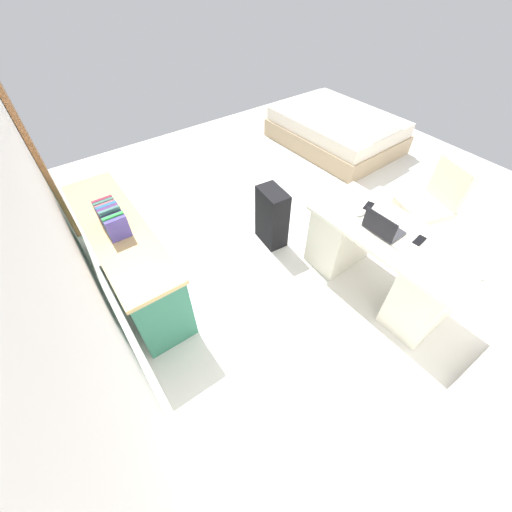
# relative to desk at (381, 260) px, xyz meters

# --- Properties ---
(ground_plane) EXTENTS (6.16, 6.16, 0.00)m
(ground_plane) POSITION_rel_desk_xyz_m (1.19, -0.28, -0.38)
(ground_plane) COLOR silver
(wall_back) EXTENTS (4.60, 0.10, 2.70)m
(wall_back) POSITION_rel_desk_xyz_m (1.19, 2.30, 0.97)
(wall_back) COLOR white
(wall_back) RESTS_ON ground_plane
(door_wooden) EXTENTS (0.88, 0.05, 2.04)m
(door_wooden) POSITION_rel_desk_xyz_m (2.94, 2.22, 0.64)
(door_wooden) COLOR #936038
(door_wooden) RESTS_ON ground_plane
(desk) EXTENTS (1.46, 0.71, 0.73)m
(desk) POSITION_rel_desk_xyz_m (0.00, 0.00, 0.00)
(desk) COLOR silver
(desk) RESTS_ON ground_plane
(office_chair) EXTENTS (0.58, 0.58, 0.94)m
(office_chair) POSITION_rel_desk_xyz_m (0.18, -0.95, 0.04)
(office_chair) COLOR black
(office_chair) RESTS_ON ground_plane
(credenza) EXTENTS (1.80, 0.48, 0.76)m
(credenza) POSITION_rel_desk_xyz_m (1.43, 1.92, -0.00)
(credenza) COLOR #2D7056
(credenza) RESTS_ON ground_plane
(bed) EXTENTS (1.96, 1.48, 0.58)m
(bed) POSITION_rel_desk_xyz_m (2.32, -1.81, -0.14)
(bed) COLOR tan
(bed) RESTS_ON ground_plane
(suitcase_black) EXTENTS (0.38, 0.25, 0.68)m
(suitcase_black) POSITION_rel_desk_xyz_m (1.13, 0.42, -0.04)
(suitcase_black) COLOR black
(suitcase_black) RESTS_ON ground_plane
(laptop) EXTENTS (0.32, 0.23, 0.21)m
(laptop) POSITION_rel_desk_xyz_m (0.07, 0.08, 0.40)
(laptop) COLOR #333338
(laptop) RESTS_ON desk
(computer_mouse) EXTENTS (0.06, 0.10, 0.03)m
(computer_mouse) POSITION_rel_desk_xyz_m (0.33, 0.05, 0.36)
(computer_mouse) COLOR white
(computer_mouse) RESTS_ON desk
(cell_phone_near_laptop) EXTENTS (0.08, 0.14, 0.01)m
(cell_phone_near_laptop) POSITION_rel_desk_xyz_m (-0.20, -0.09, 0.35)
(cell_phone_near_laptop) COLOR black
(cell_phone_near_laptop) RESTS_ON desk
(cell_phone_by_mouse) EXTENTS (0.11, 0.15, 0.01)m
(cell_phone_by_mouse) POSITION_rel_desk_xyz_m (0.36, -0.11, 0.35)
(cell_phone_by_mouse) COLOR black
(cell_phone_by_mouse) RESTS_ON desk
(book_row) EXTENTS (0.35, 0.17, 0.23)m
(book_row) POSITION_rel_desk_xyz_m (1.41, 1.92, 0.48)
(book_row) COLOR #5147A4
(book_row) RESTS_ON credenza
(figurine_small) EXTENTS (0.08, 0.08, 0.11)m
(figurine_small) POSITION_rel_desk_xyz_m (1.76, 1.92, 0.43)
(figurine_small) COLOR #4C7FBF
(figurine_small) RESTS_ON credenza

